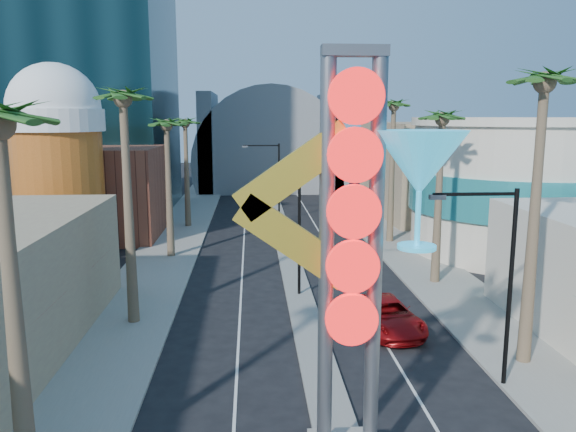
# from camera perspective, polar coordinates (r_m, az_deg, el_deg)

# --- Properties ---
(sidewalk_west) EXTENTS (5.00, 100.00, 0.15)m
(sidewalk_west) POSITION_cam_1_polar(r_m,az_deg,el_deg) (48.97, -11.55, -2.61)
(sidewalk_west) COLOR gray
(sidewalk_west) RESTS_ON ground
(sidewalk_east) EXTENTS (5.00, 100.00, 0.15)m
(sidewalk_east) POSITION_cam_1_polar(r_m,az_deg,el_deg) (50.04, 10.56, -2.31)
(sidewalk_east) COLOR gray
(sidewalk_east) RESTS_ON ground
(median) EXTENTS (1.60, 84.00, 0.15)m
(median) POSITION_cam_1_polar(r_m,az_deg,el_deg) (51.52, -0.57, -1.78)
(median) COLOR gray
(median) RESTS_ON ground
(brick_filler_west) EXTENTS (10.00, 10.00, 8.00)m
(brick_filler_west) POSITION_cam_1_polar(r_m,az_deg,el_deg) (52.47, -18.32, 2.27)
(brick_filler_west) COLOR brown
(brick_filler_west) RESTS_ON ground
(filler_east) EXTENTS (10.00, 20.00, 10.00)m
(filler_east) POSITION_cam_1_polar(r_m,az_deg,el_deg) (63.45, 13.53, 4.68)
(filler_east) COLOR #9C8064
(filler_east) RESTS_ON ground
(beer_mug) EXTENTS (7.00, 7.00, 14.50)m
(beer_mug) POSITION_cam_1_polar(r_m,az_deg,el_deg) (44.75, -22.38, 5.71)
(beer_mug) COLOR #AA5016
(beer_mug) RESTS_ON ground
(turquoise_building) EXTENTS (16.60, 16.60, 10.60)m
(turquoise_building) POSITION_cam_1_polar(r_m,az_deg,el_deg) (47.48, 22.27, 2.78)
(turquoise_building) COLOR beige
(turquoise_building) RESTS_ON ground
(canopy) EXTENTS (22.00, 16.00, 22.00)m
(canopy) POSITION_cam_1_polar(r_m,az_deg,el_deg) (84.62, -1.87, 5.78)
(canopy) COLOR slate
(canopy) RESTS_ON ground
(neon_sign) EXTENTS (6.53, 2.60, 12.55)m
(neon_sign) POSITION_cam_1_polar(r_m,az_deg,el_deg) (16.08, 9.32, -2.13)
(neon_sign) COLOR gray
(neon_sign) RESTS_ON ground
(streetlight_0) EXTENTS (3.79, 0.25, 8.00)m
(streetlight_0) POSITION_cam_1_polar(r_m,az_deg,el_deg) (33.02, 2.11, -0.02)
(streetlight_0) COLOR black
(streetlight_0) RESTS_ON ground
(streetlight_1) EXTENTS (3.79, 0.25, 8.00)m
(streetlight_1) POSITION_cam_1_polar(r_m,az_deg,el_deg) (56.68, -1.48, 4.22)
(streetlight_1) COLOR black
(streetlight_1) RESTS_ON ground
(streetlight_2) EXTENTS (3.45, 0.25, 8.00)m
(streetlight_2) POSITION_cam_1_polar(r_m,az_deg,el_deg) (23.20, 20.69, -5.16)
(streetlight_2) COLOR black
(streetlight_2) RESTS_ON ground
(palm_1) EXTENTS (2.40, 2.40, 12.70)m
(palm_1) POSITION_cam_1_polar(r_m,az_deg,el_deg) (29.01, -16.37, 9.99)
(palm_1) COLOR brown
(palm_1) RESTS_ON ground
(palm_2) EXTENTS (2.40, 2.40, 11.20)m
(palm_2) POSITION_cam_1_polar(r_m,az_deg,el_deg) (42.81, -12.22, 8.27)
(palm_2) COLOR brown
(palm_2) RESTS_ON ground
(palm_3) EXTENTS (2.40, 2.40, 11.20)m
(palm_3) POSITION_cam_1_polar(r_m,az_deg,el_deg) (54.70, -10.40, 8.68)
(palm_3) COLOR brown
(palm_3) RESTS_ON ground
(palm_5) EXTENTS (2.40, 2.40, 13.20)m
(palm_5) POSITION_cam_1_polar(r_m,az_deg,el_deg) (25.27, 24.51, 10.55)
(palm_5) COLOR brown
(palm_5) RESTS_ON ground
(palm_6) EXTENTS (2.40, 2.40, 11.70)m
(palm_6) POSITION_cam_1_polar(r_m,az_deg,el_deg) (36.32, 15.37, 8.57)
(palm_6) COLOR brown
(palm_6) RESTS_ON ground
(palm_7) EXTENTS (2.40, 2.40, 12.70)m
(palm_7) POSITION_cam_1_polar(r_m,az_deg,el_deg) (47.82, 10.69, 10.10)
(palm_7) COLOR brown
(palm_7) RESTS_ON ground
(red_pickup) EXTENTS (3.36, 5.97, 1.58)m
(red_pickup) POSITION_cam_1_polar(r_m,az_deg,el_deg) (29.15, 9.97, -9.89)
(red_pickup) COLOR #9D0C0E
(red_pickup) RESTS_ON ground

